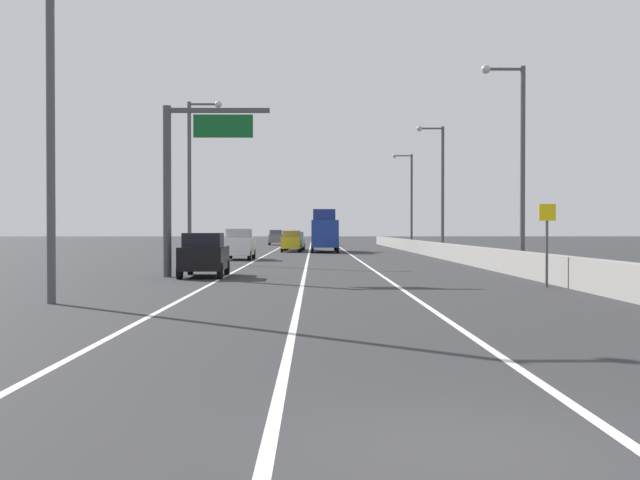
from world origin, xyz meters
name	(u,v)px	position (x,y,z in m)	size (l,w,h in m)	color
ground_plane	(330,251)	(0.00, 64.00, 0.00)	(320.00, 320.00, 0.00)	#2D2D30
lane_stripe_left	(267,255)	(-5.50, 55.00, 0.00)	(0.16, 130.00, 0.00)	silver
lane_stripe_center	(309,255)	(-2.00, 55.00, 0.00)	(0.16, 130.00, 0.00)	silver
lane_stripe_right	(351,255)	(1.50, 55.00, 0.00)	(0.16, 130.00, 0.00)	silver
jersey_barrier_right	(461,254)	(7.72, 40.00, 0.55)	(0.60, 120.00, 1.10)	gray
overhead_sign_gantry	(184,169)	(-7.26, 25.83, 4.73)	(4.68, 0.36, 7.50)	#47474C
speed_advisory_sign	(547,238)	(6.82, 19.83, 1.76)	(0.60, 0.11, 3.00)	#4C4C51
lamp_post_right_second	(517,153)	(8.28, 29.12, 5.77)	(2.14, 0.44, 10.05)	#4C4C51
lamp_post_right_third	(439,181)	(8.06, 50.20, 5.77)	(2.14, 0.44, 10.05)	#4C4C51
lamp_post_right_fourth	(409,194)	(8.44, 71.28, 5.77)	(2.14, 0.44, 10.05)	#4C4C51
lamp_post_left_near	(60,97)	(-8.67, 14.03, 5.77)	(2.14, 0.44, 10.05)	#4C4C51
lamp_post_left_mid	(194,170)	(-9.02, 39.33, 5.77)	(2.14, 0.44, 10.05)	#4C4C51
car_gray_0	(276,237)	(-6.73, 94.36, 1.02)	(2.07, 4.76, 2.04)	slate
car_silver_1	(296,241)	(-3.43, 69.17, 0.93)	(1.88, 4.58, 1.85)	#B7B7BC
car_yellow_2	(292,241)	(-3.62, 62.76, 0.99)	(1.93, 4.69, 1.98)	gold
car_white_3	(240,244)	(-6.72, 44.75, 1.06)	(1.90, 4.25, 2.13)	white
car_black_4	(204,255)	(-6.39, 25.91, 0.96)	(2.02, 4.28, 1.93)	black
car_green_5	(322,239)	(-0.51, 89.59, 0.92)	(1.88, 4.12, 1.85)	#196033
box_truck	(324,232)	(-0.58, 62.79, 1.84)	(2.47, 8.80, 4.03)	navy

